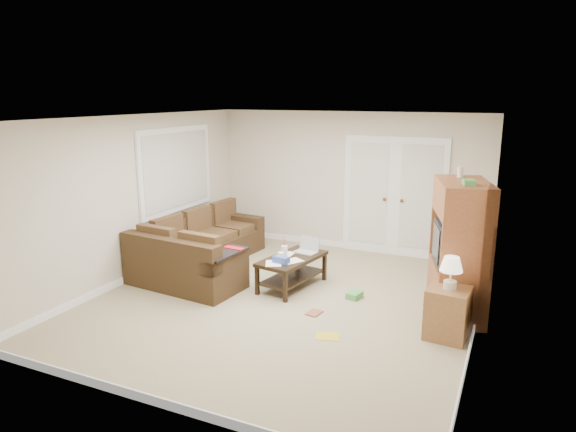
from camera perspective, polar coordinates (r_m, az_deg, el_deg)
The scene contains 17 objects.
floor at distance 7.22m, azimuth -0.39°, elevation -9.35°, with size 5.50×5.50×0.00m, color tan.
ceiling at distance 6.67m, azimuth -0.43°, elevation 10.88°, with size 5.00×5.50×0.02m, color white.
wall_left at distance 8.18m, azimuth -16.52°, elevation 1.97°, with size 0.02×5.50×2.50m, color beige.
wall_right at distance 6.25m, azimuth 20.90°, elevation -1.80°, with size 0.02×5.50×2.50m, color beige.
wall_back at distance 9.36m, azimuth 6.69°, elevation 3.81°, with size 5.00×0.02×2.50m, color beige.
wall_front at distance 4.59m, azimuth -15.08°, elevation -6.72°, with size 5.00×0.02×2.50m, color beige.
baseboards at distance 7.20m, azimuth -0.39°, elevation -8.98°, with size 5.00×5.50×0.10m, color silver, non-canonical shape.
french_doors at distance 9.14m, azimuth 11.66°, elevation 2.03°, with size 1.80×0.05×2.13m.
window_left at distance 8.88m, azimuth -12.26°, elevation 5.04°, with size 0.05×1.92×1.42m.
sectional_sofa at distance 8.38m, azimuth -9.89°, elevation -3.99°, with size 1.82×2.78×0.81m.
coffee_table at distance 7.62m, azimuth 0.55°, elevation -6.06°, with size 0.76×1.22×0.78m.
tv_armoire at distance 6.88m, azimuth 18.45°, elevation -3.43°, with size 0.87×1.21×1.88m.
side_cabinet at distance 6.35m, azimuth 17.36°, elevation -9.82°, with size 0.50×0.50×0.99m.
space_heater at distance 8.93m, azimuth 17.94°, elevation -4.37°, with size 0.13×0.11×0.33m, color silver.
floor_magazine at distance 6.24m, azimuth 4.42°, elevation -13.18°, with size 0.28×0.22×0.01m, color gold.
floor_greenbox at distance 7.34m, azimuth 7.39°, elevation -8.71°, with size 0.17×0.22×0.09m, color #459947.
floor_book at distance 6.86m, azimuth 2.33°, elevation -10.54°, with size 0.16×0.22×0.02m, color brown.
Camera 1 is at (2.80, -6.05, 2.79)m, focal length 32.00 mm.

